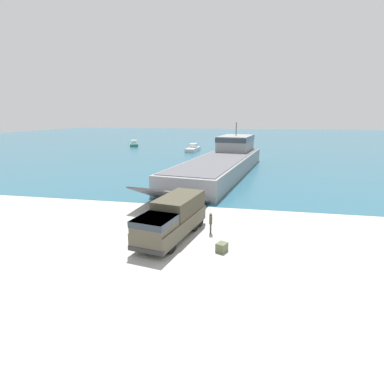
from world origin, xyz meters
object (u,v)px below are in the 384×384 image
object	(u,v)px
military_truck	(172,218)
cargo_crate	(222,247)
landing_craft	(224,160)
soldier_on_ramp	(211,221)
moored_boat_b	(134,144)
moored_boat_a	(193,149)

from	to	relation	value
military_truck	cargo_crate	world-z (taller)	military_truck
landing_craft	soldier_on_ramp	world-z (taller)	landing_craft
soldier_on_ramp	moored_boat_b	size ratio (longest dim) A/B	0.23
moored_boat_a	cargo_crate	xyz separation A→B (m)	(12.80, -56.90, -0.33)
military_truck	moored_boat_a	world-z (taller)	military_truck
military_truck	cargo_crate	xyz separation A→B (m)	(3.89, -1.80, -1.22)
military_truck	moored_boat_b	distance (m)	71.30
military_truck	soldier_on_ramp	size ratio (longest dim) A/B	4.79
moored_boat_a	soldier_on_ramp	bearing A→B (deg)	105.25
moored_boat_b	soldier_on_ramp	bearing A→B (deg)	93.89
landing_craft	moored_boat_b	world-z (taller)	landing_craft
soldier_on_ramp	cargo_crate	world-z (taller)	soldier_on_ramp
landing_craft	moored_boat_b	distance (m)	47.86
landing_craft	military_truck	bearing A→B (deg)	-83.68
military_truck	moored_boat_a	bearing A→B (deg)	-159.52
cargo_crate	moored_boat_a	bearing A→B (deg)	102.68
military_truck	moored_boat_b	bearing A→B (deg)	-144.78
moored_boat_b	cargo_crate	xyz separation A→B (m)	(32.80, -66.97, -0.26)
soldier_on_ramp	moored_boat_a	size ratio (longest dim) A/B	0.21
military_truck	landing_craft	bearing A→B (deg)	-171.42
military_truck	cargo_crate	bearing A→B (deg)	76.43
landing_craft	cargo_crate	distance (m)	30.05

